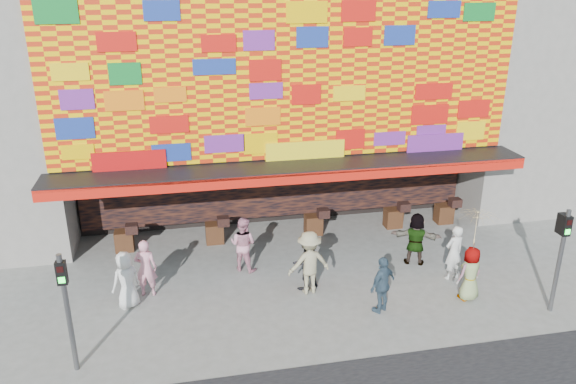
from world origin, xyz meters
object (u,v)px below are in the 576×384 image
object	(u,v)px
ped_h	(454,253)
ped_i	(243,244)
signal_left	(66,300)
signal_right	(562,250)
ped_d	(309,263)
parasol	(476,228)
ped_g	(470,274)
ped_a	(126,280)
ped_c	(305,262)
ped_b	(146,268)
ped_e	(382,285)
ped_f	(416,239)

from	to	relation	value
ped_h	ped_i	size ratio (longest dim) A/B	0.99
signal_left	signal_right	xyz separation A→B (m)	(12.40, 0.00, 0.00)
ped_d	ped_h	xyz separation A→B (m)	(4.44, -0.09, -0.09)
parasol	ped_g	bearing A→B (deg)	172.87
ped_a	ped_i	size ratio (longest dim) A/B	0.95
ped_c	ped_d	distance (m)	0.27
signal_right	ped_i	world-z (taller)	signal_right
ped_b	ped_i	xyz separation A→B (m)	(2.90, 0.94, 0.01)
ped_c	parasol	world-z (taller)	parasol
signal_left	ped_h	distance (m)	10.83
signal_right	ped_b	xyz separation A→B (m)	(-10.86, 3.05, -1.00)
ped_b	ped_c	size ratio (longest dim) A/B	1.00
signal_right	parasol	xyz separation A→B (m)	(-1.93, 1.02, 0.35)
ped_b	ped_h	world-z (taller)	ped_b
ped_b	parasol	world-z (taller)	parasol
ped_c	signal_left	bearing A→B (deg)	-4.14
signal_right	parasol	size ratio (longest dim) A/B	1.52
ped_e	parasol	distance (m)	2.99
ped_a	parasol	world-z (taller)	parasol
ped_c	ped_e	size ratio (longest dim) A/B	1.05
signal_left	ped_f	bearing A→B (deg)	18.65
ped_c	ped_b	bearing A→B (deg)	-33.46
signal_right	ped_a	world-z (taller)	signal_right
ped_i	ped_d	bearing A→B (deg)	166.91
signal_right	ped_b	size ratio (longest dim) A/B	1.74
ped_e	signal_right	bearing A→B (deg)	136.74
ped_d	ped_g	bearing A→B (deg)	157.35
signal_left	ped_a	bearing A→B (deg)	67.87
ped_g	ped_c	bearing A→B (deg)	-33.07
ped_c	ped_a	bearing A→B (deg)	-26.88
ped_c	ped_g	world-z (taller)	ped_c
ped_f	ped_i	size ratio (longest dim) A/B	0.98
signal_left	ped_d	xyz separation A→B (m)	(6.12, 2.28, -0.91)
ped_c	ped_g	size ratio (longest dim) A/B	1.08
ped_b	ped_c	distance (m)	4.55
ped_d	ped_i	distance (m)	2.41
ped_b	ped_g	xyz separation A→B (m)	(8.93, -2.04, -0.06)
ped_h	parasol	distance (m)	1.79
signal_left	ped_b	xyz separation A→B (m)	(1.54, 3.05, -1.00)
ped_e	ped_i	xyz separation A→B (m)	(-3.39, 3.09, 0.05)
ped_c	ped_h	bearing A→B (deg)	148.96
ped_f	signal_left	bearing A→B (deg)	42.18
ped_b	ped_h	xyz separation A→B (m)	(9.02, -0.86, -0.00)
ped_g	ped_i	xyz separation A→B (m)	(-6.03, 2.98, 0.07)
parasol	ped_b	bearing A→B (deg)	167.14
signal_left	ped_h	xyz separation A→B (m)	(10.56, 2.19, -1.00)
signal_left	ped_c	bearing A→B (deg)	22.64
ped_e	ped_i	size ratio (longest dim) A/B	0.94
signal_right	ped_a	size ratio (longest dim) A/B	1.81
signal_left	parasol	distance (m)	10.52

